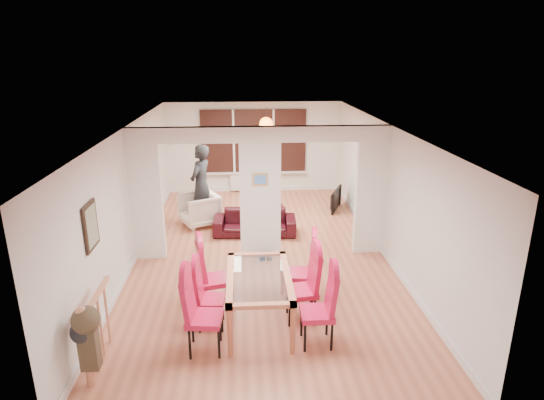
{
  "coord_description": "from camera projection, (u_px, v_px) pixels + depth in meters",
  "views": [
    {
      "loc": [
        -0.33,
        -8.48,
        3.9
      ],
      "look_at": [
        0.27,
        0.6,
        0.95
      ],
      "focal_mm": 30.0,
      "sensor_mm": 36.0,
      "label": 1
    }
  ],
  "objects": [
    {
      "name": "person",
      "position": [
        201.0,
        185.0,
        10.67
      ],
      "size": [
        0.82,
        0.7,
        1.91
      ],
      "primitive_type": "imported",
      "rotation": [
        0.0,
        0.0,
        -1.99
      ],
      "color": "black",
      "rests_on": "floor"
    },
    {
      "name": "shoes",
      "position": [
        266.0,
        256.0,
        9.03
      ],
      "size": [
        0.23,
        0.25,
        0.1
      ],
      "primitive_type": null,
      "color": "black",
      "rests_on": "floor"
    },
    {
      "name": "dining_chair_rc",
      "position": [
        300.0,
        269.0,
        7.38
      ],
      "size": [
        0.49,
        0.49,
        1.11
      ],
      "primitive_type": null,
      "rotation": [
        0.0,
        0.0,
        -0.12
      ],
      "color": "#C3133F",
      "rests_on": "floor"
    },
    {
      "name": "television",
      "position": [
        333.0,
        199.0,
        11.84
      ],
      "size": [
        0.94,
        0.51,
        0.56
      ],
      "primitive_type": "imported",
      "rotation": [
        0.0,
        0.0,
        1.16
      ],
      "color": "black",
      "rests_on": "floor"
    },
    {
      "name": "room_walls",
      "position": [
        260.0,
        193.0,
        8.87
      ],
      "size": [
        5.0,
        9.0,
        2.6
      ],
      "primitive_type": null,
      "color": "silver",
      "rests_on": "floor"
    },
    {
      "name": "dining_chair_rb",
      "position": [
        301.0,
        286.0,
        6.82
      ],
      "size": [
        0.5,
        0.5,
        1.14
      ],
      "primitive_type": null,
      "rotation": [
        0.0,
        0.0,
        0.12
      ],
      "color": "#C3133F",
      "rests_on": "floor"
    },
    {
      "name": "pendant_light",
      "position": [
        266.0,
        124.0,
        11.76
      ],
      "size": [
        0.36,
        0.36,
        0.36
      ],
      "primitive_type": "sphere",
      "color": "orange",
      "rests_on": "room_walls"
    },
    {
      "name": "armchair",
      "position": [
        199.0,
        209.0,
        10.73
      ],
      "size": [
        1.1,
        1.11,
        0.76
      ],
      "primitive_type": "imported",
      "rotation": [
        0.0,
        0.0,
        -1.12
      ],
      "color": "#F2DCCC",
      "rests_on": "floor"
    },
    {
      "name": "sofa",
      "position": [
        255.0,
        222.0,
        10.24
      ],
      "size": [
        1.88,
        0.82,
        0.54
      ],
      "primitive_type": "imported",
      "rotation": [
        0.0,
        0.0,
        -0.06
      ],
      "color": "black",
      "rests_on": "floor"
    },
    {
      "name": "wall_poster",
      "position": [
        91.0,
        226.0,
        6.34
      ],
      "size": [
        0.04,
        0.52,
        0.67
      ],
      "primitive_type": "cube",
      "color": "gray",
      "rests_on": "room_walls"
    },
    {
      "name": "bowl",
      "position": [
        270.0,
        207.0,
        11.39
      ],
      "size": [
        0.23,
        0.23,
        0.06
      ],
      "primitive_type": "imported",
      "color": "#361612",
      "rests_on": "coffee_table"
    },
    {
      "name": "dining_chair_lb",
      "position": [
        210.0,
        296.0,
        6.66
      ],
      "size": [
        0.44,
        0.44,
        1.02
      ],
      "primitive_type": null,
      "rotation": [
        0.0,
        0.0,
        -0.08
      ],
      "color": "#C3133F",
      "rests_on": "floor"
    },
    {
      "name": "stair_newel",
      "position": [
        99.0,
        323.0,
        5.92
      ],
      "size": [
        0.4,
        1.2,
        1.1
      ],
      "primitive_type": null,
      "color": "tan",
      "rests_on": "floor"
    },
    {
      "name": "radiator",
      "position": [
        254.0,
        182.0,
        13.35
      ],
      "size": [
        1.4,
        0.08,
        0.5
      ],
      "primitive_type": "cube",
      "color": "white",
      "rests_on": "floor"
    },
    {
      "name": "dining_table",
      "position": [
        259.0,
        299.0,
        6.8
      ],
      "size": [
        0.94,
        1.67,
        0.78
      ],
      "primitive_type": null,
      "color": "#B96444",
      "rests_on": "floor"
    },
    {
      "name": "bottle",
      "position": [
        260.0,
        202.0,
        11.4
      ],
      "size": [
        0.07,
        0.07,
        0.26
      ],
      "primitive_type": "cylinder",
      "color": "#143F19",
      "rests_on": "coffee_table"
    },
    {
      "name": "bay_window_blinds",
      "position": [
        254.0,
        141.0,
        13.02
      ],
      "size": [
        3.0,
        0.08,
        1.8
      ],
      "primitive_type": "cube",
      "color": "black",
      "rests_on": "room_walls"
    },
    {
      "name": "dining_chair_ra",
      "position": [
        317.0,
        308.0,
        6.25
      ],
      "size": [
        0.45,
        0.45,
        1.12
      ],
      "primitive_type": null,
      "rotation": [
        0.0,
        0.0,
        -0.01
      ],
      "color": "#C3133F",
      "rests_on": "floor"
    },
    {
      "name": "pillar_photo",
      "position": [
        260.0,
        179.0,
        8.68
      ],
      "size": [
        0.3,
        0.03,
        0.25
      ],
      "primitive_type": "cube",
      "color": "#4C8CD8",
      "rests_on": "divider_wall"
    },
    {
      "name": "divider_wall",
      "position": [
        260.0,
        193.0,
        8.87
      ],
      "size": [
        5.0,
        0.18,
        2.6
      ],
      "primitive_type": "cube",
      "color": "white",
      "rests_on": "floor"
    },
    {
      "name": "dining_chair_la",
      "position": [
        204.0,
        313.0,
        6.09
      ],
      "size": [
        0.51,
        0.51,
        1.16
      ],
      "primitive_type": null,
      "rotation": [
        0.0,
        0.0,
        -0.11
      ],
      "color": "#C3133F",
      "rests_on": "floor"
    },
    {
      "name": "floor",
      "position": [
        261.0,
        254.0,
        9.27
      ],
      "size": [
        5.0,
        9.0,
        0.01
      ],
      "primitive_type": "cube",
      "color": "#BE6C4C",
      "rests_on": "ground"
    },
    {
      "name": "coffee_table",
      "position": [
        266.0,
        211.0,
        11.49
      ],
      "size": [
        0.93,
        0.52,
        0.21
      ],
      "primitive_type": null,
      "rotation": [
        0.0,
        0.0,
        -0.08
      ],
      "color": "#361612",
      "rests_on": "floor"
    },
    {
      "name": "dining_chair_lc",
      "position": [
        215.0,
        275.0,
        7.16
      ],
      "size": [
        0.55,
        0.55,
        1.13
      ],
      "primitive_type": null,
      "rotation": [
        0.0,
        0.0,
        0.25
      ],
      "color": "#C3133F",
      "rests_on": "floor"
    }
  ]
}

